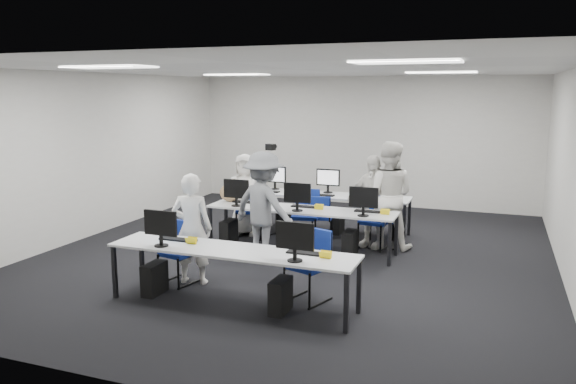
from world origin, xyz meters
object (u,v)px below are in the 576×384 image
at_px(desk_front, 232,253).
at_px(photographer, 264,206).
at_px(chair_3, 306,226).
at_px(student_2, 245,195).
at_px(chair_6, 321,226).
at_px(student_3, 372,201).
at_px(student_0, 192,229).
at_px(chair_5, 261,218).
at_px(chair_7, 382,230).
at_px(student_1, 388,195).
at_px(chair_2, 251,220).
at_px(chair_4, 374,231).
at_px(chair_0, 179,264).
at_px(chair_1, 308,279).
at_px(desk_mid, 301,212).

relative_size(desk_front, photographer, 1.84).
distance_m(chair_3, student_2, 1.34).
distance_m(chair_6, student_3, 1.11).
bearing_deg(student_0, chair_5, -98.24).
xyz_separation_m(chair_7, student_1, (0.10, -0.05, 0.63)).
bearing_deg(photographer, desk_front, 118.63).
xyz_separation_m(desk_front, photographer, (-0.39, 1.94, 0.19)).
distance_m(chair_3, chair_5, 1.02).
height_order(chair_5, student_3, student_3).
bearing_deg(student_3, chair_2, -162.34).
height_order(chair_6, chair_7, chair_7).
distance_m(desk_front, student_1, 3.58).
bearing_deg(chair_2, student_3, -8.44).
relative_size(desk_front, chair_2, 3.24).
xyz_separation_m(chair_6, chair_7, (1.12, -0.04, 0.03)).
bearing_deg(photographer, chair_4, -121.98).
bearing_deg(chair_0, chair_5, 102.59).
distance_m(chair_6, chair_7, 1.13).
bearing_deg(student_0, chair_6, -121.14).
height_order(chair_7, student_3, student_3).
distance_m(chair_1, chair_3, 2.82).
height_order(chair_0, student_0, student_0).
relative_size(desk_front, desk_mid, 1.00).
bearing_deg(chair_6, desk_mid, -106.28).
relative_size(chair_3, student_0, 0.60).
bearing_deg(chair_4, photographer, -131.06).
height_order(desk_mid, student_0, student_0).
relative_size(chair_2, student_2, 0.65).
bearing_deg(chair_6, chair_5, 170.48).
xyz_separation_m(chair_2, student_2, (-0.18, 0.13, 0.45)).
distance_m(student_1, student_3, 0.29).
relative_size(chair_0, chair_6, 1.03).
distance_m(student_1, photographer, 2.20).
relative_size(chair_7, photographer, 0.53).
height_order(chair_2, chair_6, chair_2).
distance_m(desk_front, chair_3, 3.17).
distance_m(chair_0, chair_1, 1.92).
bearing_deg(student_1, chair_5, -4.35).
bearing_deg(chair_3, chair_6, 45.72).
xyz_separation_m(chair_1, student_2, (-2.19, 2.81, 0.47)).
distance_m(chair_0, chair_6, 3.14).
distance_m(chair_3, student_0, 2.73).
xyz_separation_m(chair_6, student_1, (1.22, -0.09, 0.66)).
height_order(chair_5, chair_7, chair_5).
distance_m(student_2, student_3, 2.40).
distance_m(chair_3, chair_4, 1.21).
height_order(chair_1, chair_7, chair_7).
height_order(chair_0, chair_2, chair_2).
bearing_deg(desk_front, student_3, 72.16).
distance_m(chair_2, chair_3, 1.07).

